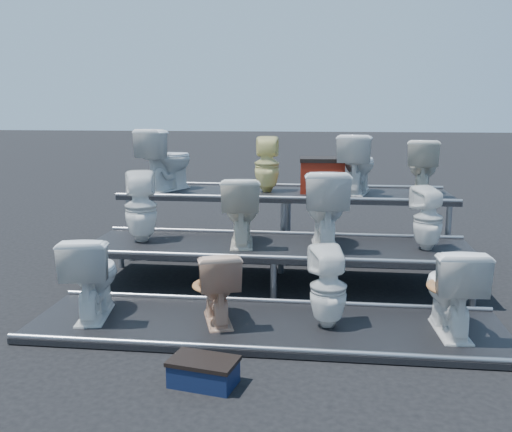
# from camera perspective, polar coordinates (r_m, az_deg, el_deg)

# --- Properties ---
(ground) EXTENTS (80.00, 80.00, 0.00)m
(ground) POSITION_cam_1_polar(r_m,az_deg,el_deg) (6.41, 2.15, -6.93)
(ground) COLOR black
(ground) RESTS_ON ground
(tier_front) EXTENTS (4.20, 1.20, 0.06)m
(tier_front) POSITION_cam_1_polar(r_m,az_deg,el_deg) (5.18, 0.91, -10.99)
(tier_front) COLOR black
(tier_front) RESTS_ON ground
(tier_mid) EXTENTS (4.20, 1.20, 0.46)m
(tier_mid) POSITION_cam_1_polar(r_m,az_deg,el_deg) (6.34, 2.17, -4.95)
(tier_mid) COLOR black
(tier_mid) RESTS_ON ground
(tier_back) EXTENTS (4.20, 1.20, 0.86)m
(tier_back) POSITION_cam_1_polar(r_m,az_deg,el_deg) (7.55, 3.01, -0.81)
(tier_back) COLOR black
(tier_back) RESTS_ON ground
(toilet_0) EXTENTS (0.55, 0.82, 0.77)m
(toilet_0) POSITION_cam_1_polar(r_m,az_deg,el_deg) (5.43, -16.05, -5.72)
(toilet_0) COLOR white
(toilet_0) RESTS_ON tier_front
(toilet_1) EXTENTS (0.55, 0.74, 0.67)m
(toilet_1) POSITION_cam_1_polar(r_m,az_deg,el_deg) (5.12, -3.93, -6.97)
(toilet_1) COLOR tan
(toilet_1) RESTS_ON tier_front
(toilet_2) EXTENTS (0.40, 0.40, 0.71)m
(toilet_2) POSITION_cam_1_polar(r_m,az_deg,el_deg) (5.02, 7.24, -7.09)
(toilet_2) COLOR white
(toilet_2) RESTS_ON tier_front
(toilet_3) EXTENTS (0.47, 0.78, 0.77)m
(toilet_3) POSITION_cam_1_polar(r_m,az_deg,el_deg) (5.13, 18.97, -6.92)
(toilet_3) COLOR white
(toilet_3) RESTS_ON tier_front
(toilet_4) EXTENTS (0.45, 0.45, 0.79)m
(toilet_4) POSITION_cam_1_polar(r_m,az_deg,el_deg) (6.51, -11.45, 0.91)
(toilet_4) COLOR white
(toilet_4) RESTS_ON tier_mid
(toilet_5) EXTENTS (0.51, 0.79, 0.75)m
(toilet_5) POSITION_cam_1_polar(r_m,az_deg,el_deg) (6.25, -1.53, 0.54)
(toilet_5) COLOR silver
(toilet_5) RESTS_ON tier_mid
(toilet_6) EXTENTS (0.53, 0.86, 0.85)m
(toilet_6) POSITION_cam_1_polar(r_m,az_deg,el_deg) (6.17, 6.93, 0.76)
(toilet_6) COLOR white
(toilet_6) RESTS_ON tier_mid
(toilet_7) EXTENTS (0.41, 0.41, 0.68)m
(toilet_7) POSITION_cam_1_polar(r_m,az_deg,el_deg) (6.28, 16.81, -0.24)
(toilet_7) COLOR white
(toilet_7) RESTS_ON tier_mid
(toilet_8) EXTENTS (0.74, 0.92, 0.82)m
(toilet_8) POSITION_cam_1_polar(r_m,az_deg,el_deg) (7.70, -8.92, 5.61)
(toilet_8) COLOR white
(toilet_8) RESTS_ON tier_back
(toilet_9) EXTENTS (0.35, 0.35, 0.72)m
(toilet_9) POSITION_cam_1_polar(r_m,az_deg,el_deg) (7.46, 1.10, 5.19)
(toilet_9) COLOR #ECE392
(toilet_9) RESTS_ON tier_back
(toilet_10) EXTENTS (0.58, 0.82, 0.76)m
(toilet_10) POSITION_cam_1_polar(r_m,az_deg,el_deg) (7.43, 10.12, 5.16)
(toilet_10) COLOR white
(toilet_10) RESTS_ON tier_back
(toilet_11) EXTENTS (0.49, 0.74, 0.70)m
(toilet_11) POSITION_cam_1_polar(r_m,az_deg,el_deg) (7.52, 16.30, 4.72)
(toilet_11) COLOR silver
(toilet_11) RESTS_ON tier_back
(red_crate) EXTENTS (0.57, 0.46, 0.40)m
(red_crate) POSITION_cam_1_polar(r_m,az_deg,el_deg) (7.48, 6.63, 3.91)
(red_crate) COLOR maroon
(red_crate) RESTS_ON tier_back
(step_stool) EXTENTS (0.50, 0.36, 0.16)m
(step_stool) POSITION_cam_1_polar(r_m,az_deg,el_deg) (4.24, -5.26, -15.44)
(step_stool) COLOR #0F1836
(step_stool) RESTS_ON ground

